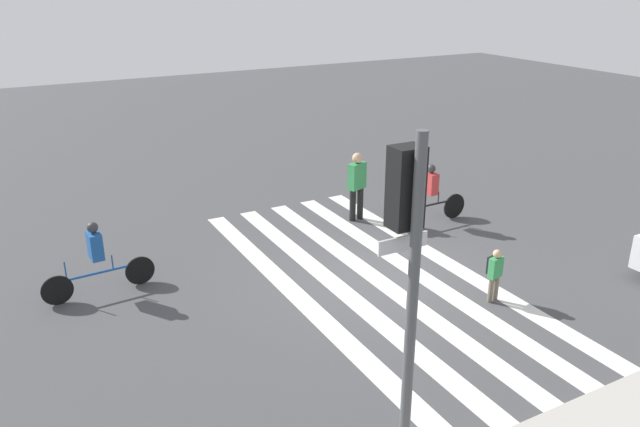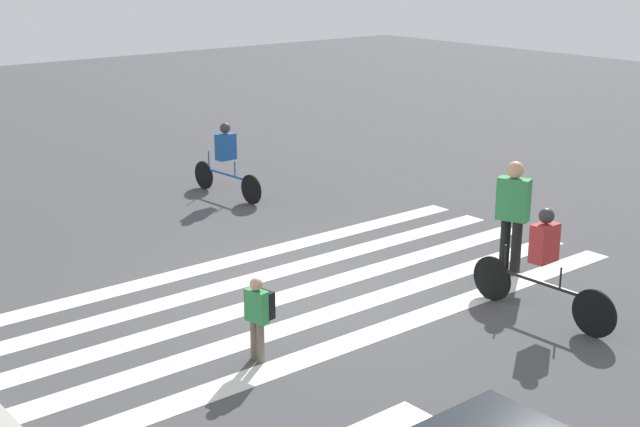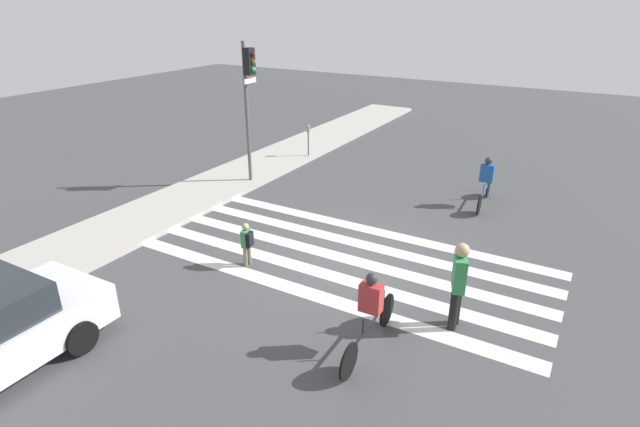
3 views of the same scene
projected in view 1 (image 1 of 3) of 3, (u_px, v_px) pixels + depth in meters
The scene contains 7 objects.
ground_plane at pixel (376, 278), 13.42m from camera, with size 60.00×60.00×0.00m, color #444447.
crosswalk_stripes at pixel (376, 278), 13.42m from camera, with size 4.13×10.00×0.01m.
traffic_light at pixel (407, 266), 6.35m from camera, with size 0.60×0.50×4.79m.
pedestrian_adult_yellow_jacket at pixel (357, 183), 16.24m from camera, with size 0.56×0.38×1.84m.
pedestrian_adult_tall_backpack at pixel (494, 271), 12.28m from camera, with size 0.33×0.30×1.12m.
cyclist_near_curb at pixel (96, 256), 12.47m from camera, with size 2.26×0.41×1.58m.
cyclist_mid_street at pixel (430, 193), 16.02m from camera, with size 2.42×0.41×1.62m.
Camera 1 is at (6.80, 9.98, 6.14)m, focal length 35.00 mm.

